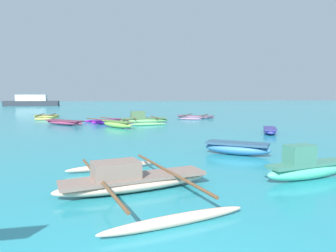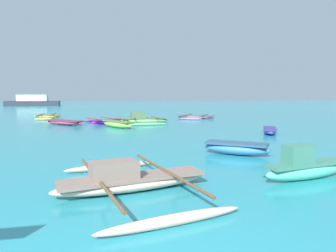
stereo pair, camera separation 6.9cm
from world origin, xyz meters
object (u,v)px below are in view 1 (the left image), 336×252
(moored_boat_3, at_px, (64,122))
(moored_boat_4, at_px, (47,116))
(moored_boat_5, at_px, (307,167))
(moored_boat_1, at_px, (107,121))
(moored_boat_9, at_px, (117,124))
(moored_boat_0, at_px, (143,120))
(moored_boat_6, at_px, (237,148))
(moored_boat_2, at_px, (270,130))
(distant_ferry, at_px, (32,101))
(moored_boat_8, at_px, (133,181))
(moored_boat_7, at_px, (195,117))

(moored_boat_3, relative_size, moored_boat_4, 0.77)
(moored_boat_3, xyz_separation_m, moored_boat_5, (7.97, -16.41, 0.12))
(moored_boat_1, height_order, moored_boat_3, moored_boat_1)
(moored_boat_5, xyz_separation_m, moored_boat_9, (-4.25, 13.66, -0.06))
(moored_boat_4, xyz_separation_m, moored_boat_9, (6.14, -9.58, 0.06))
(moored_boat_0, relative_size, moored_boat_4, 0.91)
(moored_boat_3, xyz_separation_m, moored_boat_6, (7.62, -13.02, 0.05))
(moored_boat_5, bearing_deg, moored_boat_2, 53.96)
(moored_boat_9, bearing_deg, moored_boat_0, 107.41)
(moored_boat_9, xyz_separation_m, distant_ferry, (-15.62, 46.75, 0.70))
(moored_boat_0, bearing_deg, moored_boat_9, -133.79)
(moored_boat_8, bearing_deg, moored_boat_6, 26.71)
(moored_boat_1, bearing_deg, moored_boat_0, -46.32)
(moored_boat_4, height_order, moored_boat_5, moored_boat_5)
(moored_boat_9, distance_m, distant_ferry, 49.29)
(moored_boat_7, height_order, moored_boat_8, moored_boat_8)
(moored_boat_4, distance_m, moored_boat_9, 11.38)
(moored_boat_5, relative_size, moored_boat_7, 0.61)
(moored_boat_5, distance_m, moored_boat_7, 20.77)
(moored_boat_1, xyz_separation_m, moored_boat_6, (4.51, -13.31, 0.06))
(moored_boat_4, relative_size, moored_boat_5, 1.55)
(moored_boat_7, bearing_deg, moored_boat_4, -160.15)
(moored_boat_0, distance_m, moored_boat_4, 10.87)
(moored_boat_4, distance_m, moored_boat_5, 25.45)
(moored_boat_2, relative_size, moored_boat_6, 1.00)
(moored_boat_2, bearing_deg, moored_boat_5, -177.30)
(moored_boat_3, height_order, distant_ferry, distant_ferry)
(moored_boat_1, xyz_separation_m, moored_boat_4, (-5.53, 6.53, 0.01))
(moored_boat_5, bearing_deg, moored_boat_8, 169.45)
(moored_boat_4, distance_m, moored_boat_6, 22.24)
(moored_boat_1, bearing_deg, moored_boat_8, -122.62)
(moored_boat_4, bearing_deg, moored_boat_8, -76.51)
(moored_boat_4, relative_size, moored_boat_6, 1.74)
(moored_boat_0, bearing_deg, moored_boat_2, -53.37)
(moored_boat_2, bearing_deg, moored_boat_0, 68.41)
(moored_boat_2, bearing_deg, moored_boat_9, 87.42)
(moored_boat_8, bearing_deg, moored_boat_1, 78.54)
(moored_boat_8, height_order, distant_ferry, distant_ferry)
(moored_boat_4, xyz_separation_m, distant_ferry, (-9.47, 37.17, 0.76))
(moored_boat_9, bearing_deg, moored_boat_8, -33.41)
(moored_boat_0, xyz_separation_m, moored_boat_5, (2.18, -16.11, 0.01))
(moored_boat_2, bearing_deg, moored_boat_3, 85.54)
(moored_boat_3, relative_size, moored_boat_6, 1.34)
(moored_boat_1, height_order, moored_boat_2, moored_boat_1)
(moored_boat_6, relative_size, distant_ferry, 0.23)
(moored_boat_5, height_order, distant_ferry, distant_ferry)
(moored_boat_6, xyz_separation_m, moored_boat_7, (3.72, 17.11, -0.09))
(moored_boat_7, xyz_separation_m, distant_ferry, (-23.23, 39.90, 0.79))
(moored_boat_1, distance_m, moored_boat_3, 3.13)
(moored_boat_1, distance_m, distant_ferry, 46.21)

